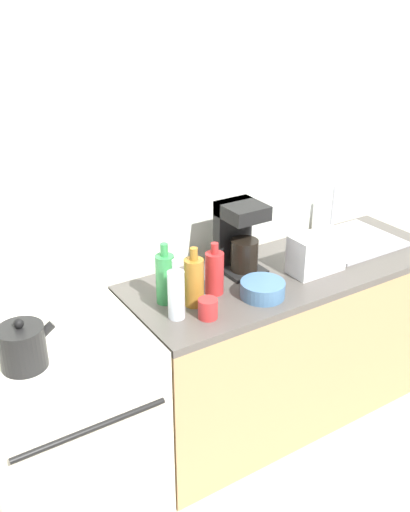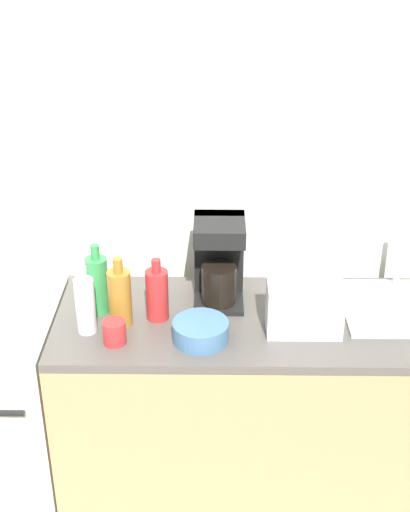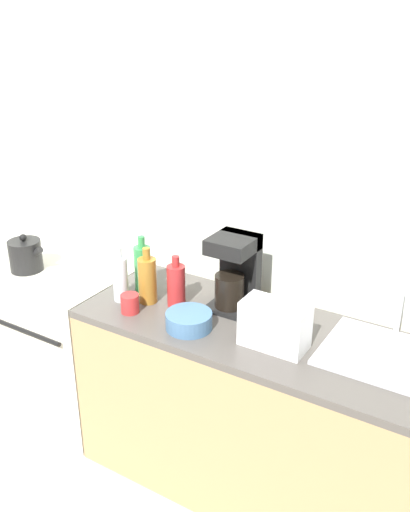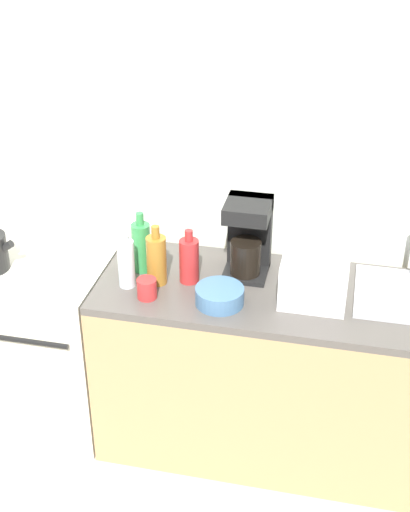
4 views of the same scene
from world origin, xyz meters
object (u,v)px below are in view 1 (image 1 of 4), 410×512
stove (65,421)px  toaster (316,253)px  bottle_amber (194,281)px  bottle_clear (176,294)px  kettle (23,347)px  bowl (263,289)px  coffee_maker (239,236)px  cup_red (208,308)px  bottle_red (214,272)px  bottle_green (165,278)px

stove → toaster: toaster is taller
bottle_amber → bottle_clear: size_ratio=1.01×
kettle → bowl: (1.08, -0.05, -0.05)m
stove → bowl: bearing=-10.5°
bottle_clear → coffee_maker: bearing=25.7°
bottle_clear → cup_red: bottle_clear is taller
bottle_red → kettle: bearing=-174.1°
bowl → cup_red: bearing=-175.9°
bottle_green → bowl: bearing=-26.0°
kettle → toaster: size_ratio=0.79×
stove → cup_red: (0.62, -0.19, 0.47)m
kettle → coffee_maker: bearing=11.6°
toaster → coffee_maker: size_ratio=0.78×
coffee_maker → bottle_red: 0.28m
kettle → bottle_clear: 0.65m
coffee_maker → bottle_green: bearing=-168.6°
kettle → bottle_red: size_ratio=0.86×
toaster → coffee_maker: 0.39m
bottle_clear → cup_red: (0.11, -0.07, -0.07)m
cup_red → bowl: (0.31, 0.02, -0.01)m
bottle_red → bottle_clear: (-0.26, -0.10, 0.01)m
cup_red → toaster: bearing=7.2°
bottle_red → cup_red: (-0.14, -0.17, -0.06)m
toaster → coffee_maker: bearing=144.4°
toaster → bottle_green: bearing=170.6°
bottle_amber → stove: bearing=173.9°
bottle_red → bowl: (0.17, -0.15, -0.07)m
bottle_clear → bowl: (0.42, -0.05, -0.08)m
bottle_amber → cup_red: size_ratio=3.13×
bottle_red → bowl: 0.23m
coffee_maker → bowl: coffee_maker is taller
cup_red → kettle: bearing=174.4°
stove → bowl: (0.93, -0.17, 0.47)m
stove → coffee_maker: 1.18m
bottle_green → bottle_clear: bearing=-99.8°
kettle → bottle_green: bottle_green is taller
toaster → cup_red: size_ratio=3.11×
stove → coffee_maker: (1.00, 0.12, 0.61)m
bottle_red → bowl: bearing=-41.5°
toaster → bottle_red: size_ratio=1.10×
coffee_maker → bottle_amber: bearing=-153.7°
bottle_red → cup_red: bottle_red is taller
bottle_green → bottle_clear: 0.14m
bottle_amber → cup_red: bottle_amber is taller
toaster → bowl: toaster is taller
bottle_red → toaster: bearing=-8.6°
coffee_maker → toaster: bearing=-35.6°
coffee_maker → bottle_green: coffee_maker is taller
stove → bottle_clear: bearing=-13.4°
coffee_maker → cup_red: 0.51m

